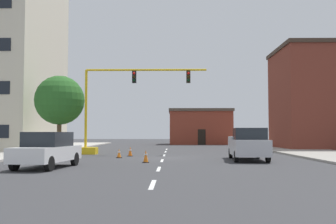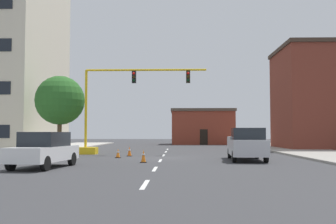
{
  "view_description": "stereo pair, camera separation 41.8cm",
  "coord_description": "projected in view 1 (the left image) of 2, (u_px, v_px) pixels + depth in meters",
  "views": [
    {
      "loc": [
        0.68,
        -26.88,
        1.7
      ],
      "look_at": [
        0.25,
        5.61,
        3.44
      ],
      "focal_mm": 41.59,
      "sensor_mm": 36.0,
      "label": 1
    },
    {
      "loc": [
        1.09,
        -26.87,
        1.7
      ],
      "look_at": [
        0.25,
        5.61,
        3.44
      ],
      "focal_mm": 41.59,
      "sensor_mm": 36.0,
      "label": 2
    }
  ],
  "objects": [
    {
      "name": "traffic_signal_gantry",
      "position": [
        104.0,
        125.0,
        31.02
      ],
      "size": [
        10.56,
        1.2,
        6.83
      ],
      "color": "yellow",
      "rests_on": "ground_plane"
    },
    {
      "name": "building_row_right",
      "position": [
        333.0,
        98.0,
        41.31
      ],
      "size": [
        11.79,
        9.14,
        10.76
      ],
      "color": "brown",
      "rests_on": "ground_plane"
    },
    {
      "name": "ground_plane",
      "position": [
        163.0,
        158.0,
        26.76
      ],
      "size": [
        160.0,
        160.0,
        0.0
      ],
      "primitive_type": "plane",
      "color": "#38383A"
    },
    {
      "name": "tree_left_near",
      "position": [
        60.0,
        100.0,
        32.07
      ],
      "size": [
        4.06,
        4.06,
        6.42
      ],
      "color": "brown",
      "rests_on": "ground_plane"
    },
    {
      "name": "traffic_cone_roadside_a",
      "position": [
        146.0,
        156.0,
        22.16
      ],
      "size": [
        0.36,
        0.36,
        0.74
      ],
      "color": "black",
      "rests_on": "ground_plane"
    },
    {
      "name": "building_brick_center",
      "position": [
        200.0,
        127.0,
        58.51
      ],
      "size": [
        9.32,
        7.51,
        5.2
      ],
      "color": "brown",
      "rests_on": "ground_plane"
    },
    {
      "name": "lane_stripe_seg_0",
      "position": [
        153.0,
        184.0,
        12.78
      ],
      "size": [
        0.16,
        2.4,
        0.01
      ],
      "primitive_type": "cube",
      "color": "silver",
      "rests_on": "ground_plane"
    },
    {
      "name": "lane_stripe_seg_2",
      "position": [
        162.0,
        161.0,
        23.76
      ],
      "size": [
        0.16,
        2.4,
        0.01
      ],
      "primitive_type": "cube",
      "color": "silver",
      "rests_on": "ground_plane"
    },
    {
      "name": "lane_stripe_seg_5",
      "position": [
        167.0,
        149.0,
        40.24
      ],
      "size": [
        0.16,
        2.4,
        0.01
      ],
      "primitive_type": "cube",
      "color": "silver",
      "rests_on": "ground_plane"
    },
    {
      "name": "traffic_cone_roadside_c",
      "position": [
        119.0,
        153.0,
        26.38
      ],
      "size": [
        0.36,
        0.36,
        0.62
      ],
      "color": "black",
      "rests_on": "ground_plane"
    },
    {
      "name": "traffic_cone_roadside_b",
      "position": [
        130.0,
        151.0,
        28.22
      ],
      "size": [
        0.36,
        0.36,
        0.71
      ],
      "color": "black",
      "rests_on": "ground_plane"
    },
    {
      "name": "pickup_truck_silver",
      "position": [
        248.0,
        145.0,
        24.09
      ],
      "size": [
        2.32,
        5.51,
        1.99
      ],
      "color": "#BCBCC1",
      "rests_on": "ground_plane"
    },
    {
      "name": "lane_stripe_seg_1",
      "position": [
        159.0,
        169.0,
        18.27
      ],
      "size": [
        0.16,
        2.4,
        0.01
      ],
      "primitive_type": "cube",
      "color": "silver",
      "rests_on": "ground_plane"
    },
    {
      "name": "sidewalk_right",
      "position": [
        304.0,
        151.0,
        34.59
      ],
      "size": [
        6.0,
        56.0,
        0.14
      ],
      "primitive_type": "cube",
      "color": "#9E998E",
      "rests_on": "ground_plane"
    },
    {
      "name": "lane_stripe_seg_3",
      "position": [
        164.0,
        155.0,
        29.25
      ],
      "size": [
        0.16,
        2.4,
        0.01
      ],
      "primitive_type": "cube",
      "color": "silver",
      "rests_on": "ground_plane"
    },
    {
      "name": "sedan_white_near_left",
      "position": [
        47.0,
        150.0,
        18.84
      ],
      "size": [
        2.36,
        4.68,
        1.74
      ],
      "color": "white",
      "rests_on": "ground_plane"
    },
    {
      "name": "lane_stripe_seg_4",
      "position": [
        166.0,
        152.0,
        34.74
      ],
      "size": [
        0.16,
        2.4,
        0.01
      ],
      "primitive_type": "cube",
      "color": "silver",
      "rests_on": "ground_plane"
    },
    {
      "name": "sidewalk_left",
      "position": [
        29.0,
        151.0,
        34.91
      ],
      "size": [
        6.0,
        56.0,
        0.14
      ],
      "primitive_type": "cube",
      "color": "#B2ADA3",
      "rests_on": "ground_plane"
    }
  ]
}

